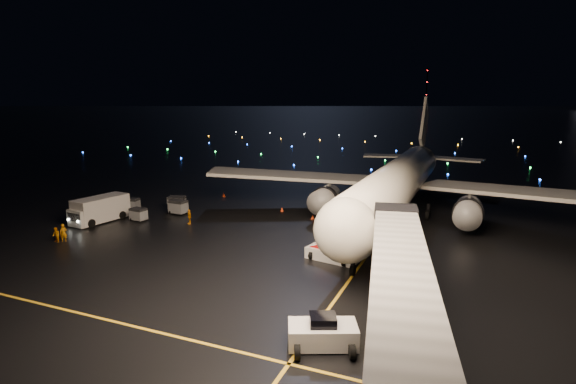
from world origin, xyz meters
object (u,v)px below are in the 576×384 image
object	(u,v)px
crew_b	(56,235)
baggage_cart_2	(118,208)
service_truck	(101,209)
baggage_cart_4	(132,204)
belt_loader	(332,242)
airliner	(402,156)
baggage_cart_3	(138,214)
baggage_cart_0	(177,203)
baggage_cart_1	(178,207)
pushback_tug	(323,331)
crew_c	(189,217)
crew_a	(63,233)

from	to	relation	value
crew_b	baggage_cart_2	distance (m)	11.63
service_truck	baggage_cart_4	bearing A→B (deg)	103.12
belt_loader	service_truck	distance (m)	30.18
baggage_cart_4	service_truck	bearing A→B (deg)	-94.90
airliner	baggage_cart_4	world-z (taller)	airliner
belt_loader	baggage_cart_3	bearing A→B (deg)	-178.21
service_truck	baggage_cart_2	world-z (taller)	service_truck
belt_loader	baggage_cart_3	size ratio (longest dim) A/B	3.77
airliner	baggage_cart_0	xyz separation A→B (m)	(-28.06, -9.72, -6.60)
baggage_cart_2	service_truck	bearing A→B (deg)	-105.29
baggage_cart_1	baggage_cart_2	xyz separation A→B (m)	(-6.98, -3.37, -0.07)
pushback_tug	baggage_cart_0	bearing A→B (deg)	115.96
pushback_tug	crew_c	xyz separation A→B (m)	(-23.35, 19.67, -0.09)
baggage_cart_0	pushback_tug	bearing A→B (deg)	-58.53
baggage_cart_1	baggage_cart_3	bearing A→B (deg)	-113.56
baggage_cart_4	baggage_cart_2	bearing A→B (deg)	-98.49
pushback_tug	airliner	bearing A→B (deg)	68.14
belt_loader	crew_b	bearing A→B (deg)	-157.31
baggage_cart_1	pushback_tug	bearing A→B (deg)	-35.81
pushback_tug	baggage_cart_0	xyz separation A→B (m)	(-28.99, 24.88, -0.06)
belt_loader	crew_a	size ratio (longest dim) A/B	3.71
crew_b	baggage_cart_3	bearing A→B (deg)	91.22
service_truck	baggage_cart_0	bearing A→B (deg)	66.56
belt_loader	baggage_cart_1	world-z (taller)	belt_loader
belt_loader	baggage_cart_4	bearing A→B (deg)	175.90
pushback_tug	belt_loader	world-z (taller)	belt_loader
airliner	crew_b	size ratio (longest dim) A/B	33.13
crew_b	crew_c	distance (m)	14.26
crew_c	baggage_cart_2	size ratio (longest dim) A/B	0.90
airliner	crew_a	xyz separation A→B (m)	(-30.62, -25.75, -6.57)
baggage_cart_2	baggage_cart_4	xyz separation A→B (m)	(-0.09, 2.71, -0.04)
belt_loader	service_truck	size ratio (longest dim) A/B	0.84
airliner	crew_c	bearing A→B (deg)	-145.72
baggage_cart_3	crew_b	bearing A→B (deg)	-96.40
baggage_cart_0	baggage_cart_2	world-z (taller)	baggage_cart_0
airliner	baggage_cart_2	xyz separation A→B (m)	(-33.54, -14.87, -6.68)
crew_a	crew_c	world-z (taller)	crew_a
belt_loader	airliner	bearing A→B (deg)	92.22
crew_b	airliner	bearing A→B (deg)	53.08
baggage_cart_3	service_truck	bearing A→B (deg)	-149.75
baggage_cart_1	crew_c	bearing A→B (deg)	-35.51
crew_b	baggage_cart_1	distance (m)	15.43
crew_b	baggage_cart_0	size ratio (longest dim) A/B	0.73
crew_a	baggage_cart_3	world-z (taller)	crew_a
airliner	crew_c	xyz separation A→B (m)	(-22.42, -14.93, -6.63)
crew_c	baggage_cart_1	distance (m)	5.38
crew_c	baggage_cart_1	size ratio (longest dim) A/B	0.83
airliner	belt_loader	world-z (taller)	airliner
baggage_cart_0	baggage_cart_2	distance (m)	7.52
crew_b	baggage_cart_0	distance (m)	16.80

